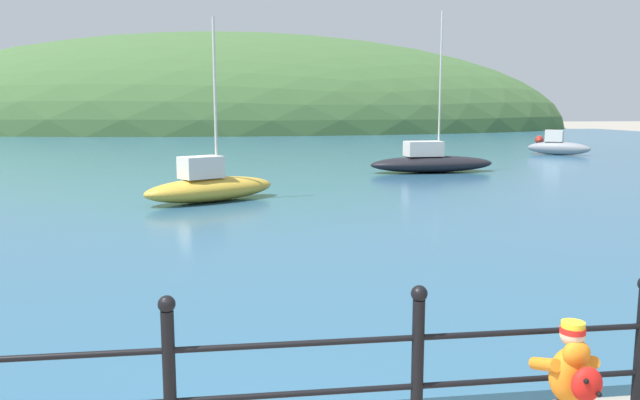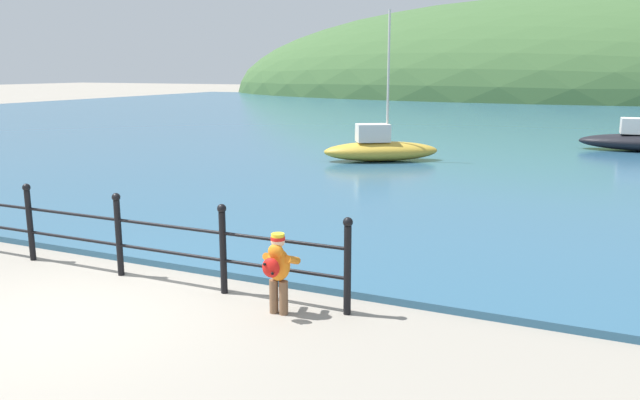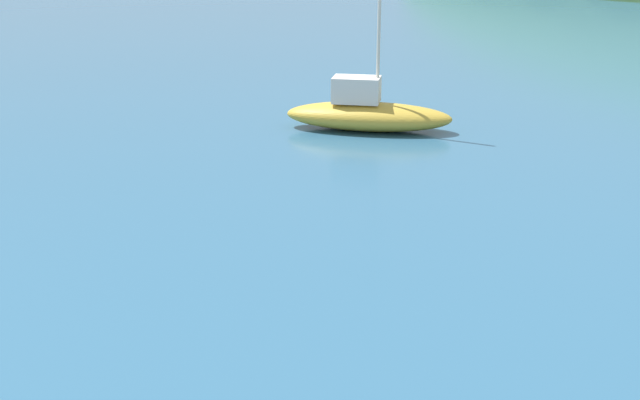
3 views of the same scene
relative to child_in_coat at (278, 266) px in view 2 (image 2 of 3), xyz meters
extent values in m
plane|color=gray|center=(-2.26, -1.15, -0.61)|extent=(200.00, 200.00, 0.00)
cube|color=#2D5B7A|center=(-2.26, 30.85, -0.56)|extent=(80.00, 60.00, 0.10)
ellipsoid|color=#3D6033|center=(-2.26, 68.68, -0.61)|extent=(77.61, 42.68, 21.20)
cylinder|color=black|center=(-4.51, 0.35, -0.06)|extent=(0.09, 0.09, 1.10)
sphere|color=black|center=(-4.51, 0.35, 0.54)|extent=(0.12, 0.12, 0.12)
cylinder|color=black|center=(-2.75, 0.35, -0.06)|extent=(0.09, 0.09, 1.10)
sphere|color=black|center=(-2.75, 0.35, 0.54)|extent=(0.12, 0.12, 0.12)
cylinder|color=black|center=(-1.00, 0.35, -0.06)|extent=(0.09, 0.09, 1.10)
sphere|color=black|center=(-1.00, 0.35, 0.54)|extent=(0.12, 0.12, 0.12)
cylinder|color=black|center=(0.76, 0.35, -0.06)|extent=(0.09, 0.09, 1.10)
sphere|color=black|center=(0.76, 0.35, 0.54)|extent=(0.12, 0.12, 0.12)
cylinder|color=black|center=(-2.75, 0.35, 0.21)|extent=(7.03, 0.04, 0.04)
cylinder|color=black|center=(-2.75, 0.35, -0.16)|extent=(7.03, 0.04, 0.04)
cylinder|color=brown|center=(-0.07, 0.02, -0.40)|extent=(0.11, 0.11, 0.42)
cylinder|color=brown|center=(0.06, 0.02, -0.40)|extent=(0.11, 0.11, 0.42)
ellipsoid|color=orange|center=(0.00, 0.02, 0.01)|extent=(0.31, 0.23, 0.40)
ellipsoid|color=orange|center=(0.00, -0.04, 0.19)|extent=(0.20, 0.13, 0.18)
cylinder|color=orange|center=(-0.14, 0.10, 0.06)|extent=(0.10, 0.32, 0.19)
cylinder|color=orange|center=(0.14, 0.12, 0.06)|extent=(0.10, 0.32, 0.19)
sphere|color=beige|center=(0.00, 0.02, 0.31)|extent=(0.17, 0.17, 0.17)
cylinder|color=red|center=(0.00, 0.02, 0.34)|extent=(0.17, 0.17, 0.04)
cylinder|color=yellow|center=(0.00, 0.02, 0.38)|extent=(0.16, 0.16, 0.04)
ellipsoid|color=red|center=(0.01, -0.18, 0.03)|extent=(0.23, 0.14, 0.24)
sphere|color=black|center=(-0.04, -0.24, 0.09)|extent=(0.04, 0.04, 0.04)
sphere|color=black|center=(0.06, -0.24, -0.01)|extent=(0.04, 0.04, 0.04)
ellipsoid|color=gold|center=(-2.87, 12.09, -0.20)|extent=(3.67, 2.88, 0.61)
cube|color=silver|center=(-3.10, 11.94, 0.37)|extent=(1.19, 1.08, 0.55)
cylinder|color=beige|center=(-2.72, 12.18, 2.07)|extent=(0.07, 0.07, 3.95)
camera|label=1|loc=(-2.29, -3.80, 1.85)|focal=35.00mm
camera|label=2|loc=(3.42, -6.26, 2.30)|focal=35.00mm
camera|label=3|loc=(6.95, -0.37, 3.53)|focal=42.00mm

